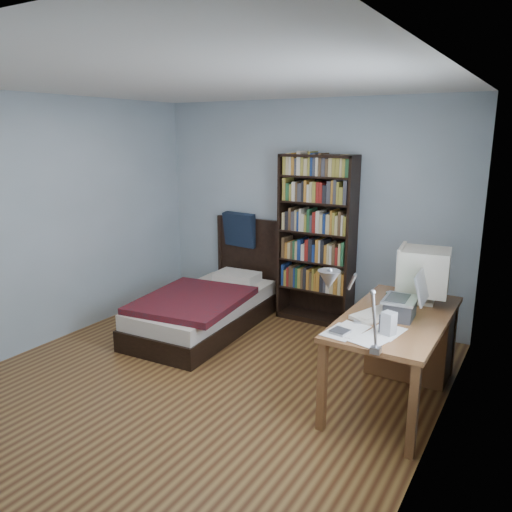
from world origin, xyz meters
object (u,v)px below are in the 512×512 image
at_px(keyboard, 377,314).
at_px(desk, 407,336).
at_px(laptop, 402,305).
at_px(bookshelf, 316,240).
at_px(desk_lamp, 338,288).
at_px(crt_monitor, 422,272).
at_px(soda_can, 390,299).
at_px(speaker, 389,324).
at_px(bed, 209,304).

bearing_deg(keyboard, desk, 95.54).
relative_size(laptop, bookshelf, 0.20).
height_order(desk, desk_lamp, desk_lamp).
bearing_deg(desk, crt_monitor, 16.69).
xyz_separation_m(laptop, bookshelf, (-1.34, 1.37, 0.12)).
height_order(soda_can, bookshelf, bookshelf).
height_order(keyboard, speaker, speaker).
bearing_deg(speaker, bookshelf, 142.83).
distance_m(desk, soda_can, 0.46).
height_order(speaker, bookshelf, bookshelf).
bearing_deg(soda_can, desk, 64.28).
bearing_deg(keyboard, desk_lamp, -66.38).
xyz_separation_m(keyboard, bed, (-2.10, 0.62, -0.49)).
bearing_deg(desk_lamp, crt_monitor, 85.31).
bearing_deg(speaker, keyboard, 133.88).
bearing_deg(bed, keyboard, -16.45).
relative_size(desk, desk_lamp, 2.24).
relative_size(soda_can, bookshelf, 0.06).
bearing_deg(desk, keyboard, -104.20).
distance_m(laptop, bed, 2.41).
bearing_deg(soda_can, bed, 170.58).
distance_m(desk, crt_monitor, 0.59).
bearing_deg(laptop, desk, 96.32).
bearing_deg(speaker, laptop, 105.81).
bearing_deg(soda_can, bookshelf, 135.81).
bearing_deg(keyboard, bookshelf, 149.18).
distance_m(desk, laptop, 0.63).
xyz_separation_m(speaker, soda_can, (-0.17, 0.60, -0.02)).
relative_size(speaker, soda_can, 1.40).
height_order(desk_lamp, bed, desk_lamp).
bearing_deg(keyboard, bed, -176.70).
bearing_deg(bookshelf, bed, -139.57).
bearing_deg(desk, soda_can, -115.72).
bearing_deg(crt_monitor, bookshelf, 146.84).
bearing_deg(bookshelf, desk_lamp, -63.52).
bearing_deg(desk_lamp, soda_can, 92.44).
bearing_deg(soda_can, keyboard, -93.26).
xyz_separation_m(laptop, speaker, (0.00, -0.37, -0.02)).
bearing_deg(bookshelf, speaker, -52.40).
xyz_separation_m(desk, speaker, (0.05, -0.83, 0.40)).
bearing_deg(bed, laptop, -14.22).
xyz_separation_m(crt_monitor, bed, (-2.30, 0.10, -0.73)).
relative_size(desk, speaker, 8.63).
distance_m(keyboard, speaker, 0.38).
xyz_separation_m(desk_lamp, speaker, (0.11, 0.73, -0.44)).
bearing_deg(speaker, desk, 108.97).
bearing_deg(bed, crt_monitor, -2.42).
height_order(keyboard, soda_can, soda_can).
distance_m(laptop, speaker, 0.37).
relative_size(laptop, keyboard, 0.82).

